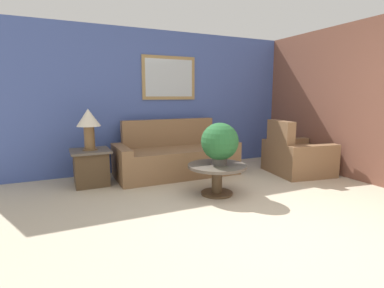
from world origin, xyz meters
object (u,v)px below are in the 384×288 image
at_px(side_table, 91,167).
at_px(potted_plant_on_table, 220,142).
at_px(armchair, 296,157).
at_px(coffee_table, 217,173).
at_px(table_lamp, 89,122).
at_px(couch_main, 176,157).

bearing_deg(side_table, potted_plant_on_table, -37.74).
relative_size(armchair, coffee_table, 1.37).
relative_size(side_table, potted_plant_on_table, 0.99).
distance_m(coffee_table, potted_plant_on_table, 0.44).
height_order(coffee_table, table_lamp, table_lamp).
bearing_deg(coffee_table, side_table, 141.60).
distance_m(couch_main, side_table, 1.45).
bearing_deg(table_lamp, couch_main, 1.20).
bearing_deg(couch_main, potted_plant_on_table, -82.92).
bearing_deg(side_table, table_lamp, -63.43).
xyz_separation_m(couch_main, potted_plant_on_table, (0.16, -1.28, 0.45)).
bearing_deg(side_table, couch_main, 1.20).
distance_m(coffee_table, table_lamp, 2.12).
xyz_separation_m(side_table, table_lamp, (0.00, -0.00, 0.71)).
bearing_deg(table_lamp, side_table, 116.57).
height_order(armchair, side_table, armchair).
bearing_deg(table_lamp, coffee_table, -38.40).
xyz_separation_m(armchair, table_lamp, (-3.47, 0.83, 0.69)).
distance_m(armchair, coffee_table, 1.94).
height_order(side_table, table_lamp, table_lamp).
relative_size(table_lamp, potted_plant_on_table, 1.08).
relative_size(side_table, table_lamp, 0.92).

